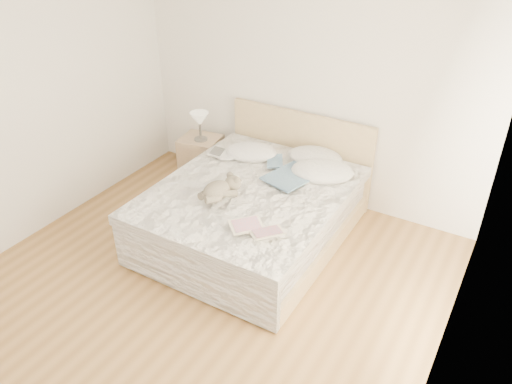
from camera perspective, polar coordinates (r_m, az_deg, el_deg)
floor at (r=4.46m, az=-8.14°, el=-12.63°), size 4.00×4.50×0.00m
wall_back at (r=5.42m, az=5.74°, el=12.65°), size 4.00×0.02×2.70m
wall_right at (r=2.97m, az=22.03°, el=-6.76°), size 0.02×4.50×2.70m
window at (r=3.17m, az=23.24°, el=-2.29°), size 0.02×1.30×1.10m
bed at (r=5.03m, az=-0.11°, el=-2.05°), size 1.72×2.14×1.00m
nightstand at (r=6.07m, az=-6.25°, el=3.76°), size 0.50×0.46×0.56m
table_lamp at (r=5.80m, az=-6.46°, el=8.12°), size 0.25×0.25×0.34m
pillow_left at (r=5.40m, az=-0.57°, el=4.59°), size 0.66×0.56×0.17m
pillow_middle at (r=5.34m, az=6.78°, el=3.99°), size 0.63×0.48×0.18m
pillow_right at (r=5.07m, az=7.57°, el=2.37°), size 0.74×0.63×0.19m
blouse at (r=4.98m, az=4.22°, el=1.91°), size 0.75×0.78×0.02m
photo_book at (r=5.39m, az=-3.74°, el=4.33°), size 0.38×0.30×0.02m
childrens_book at (r=4.19m, az=0.07°, el=-4.30°), size 0.49×0.48×0.03m
teddy_bear at (r=4.60m, az=-4.48°, el=-0.50°), size 0.36×0.42×0.19m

